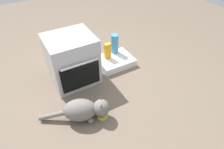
{
  "coord_description": "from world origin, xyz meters",
  "views": [
    {
      "loc": [
        -0.64,
        -1.53,
        1.79
      ],
      "look_at": [
        0.26,
        0.04,
        0.25
      ],
      "focal_mm": 31.01,
      "sensor_mm": 36.0,
      "label": 1
    }
  ],
  "objects": [
    {
      "name": "ground",
      "position": [
        0.0,
        0.0,
        0.0
      ],
      "size": [
        8.0,
        8.0,
        0.0
      ],
      "primitive_type": "plane",
      "color": "#6B5B4C"
    },
    {
      "name": "pantry_cabinet",
      "position": [
        0.57,
        0.5,
        0.05
      ],
      "size": [
        0.51,
        0.41,
        0.1
      ],
      "primitive_type": "cube",
      "color": "white",
      "rests_on": "ground"
    },
    {
      "name": "oven",
      "position": [
        -0.09,
        0.48,
        0.33
      ],
      "size": [
        0.58,
        0.58,
        0.65
      ],
      "color": "#B7BABF",
      "rests_on": "ground"
    },
    {
      "name": "juice_carton",
      "position": [
        0.48,
        0.56,
        0.22
      ],
      "size": [
        0.09,
        0.06,
        0.24
      ],
      "primitive_type": "cube",
      "color": "orange",
      "rests_on": "pantry_cabinet"
    },
    {
      "name": "water_bottle",
      "position": [
        0.64,
        0.64,
        0.25
      ],
      "size": [
        0.11,
        0.11,
        0.3
      ],
      "primitive_type": "cylinder",
      "color": "#388CD1",
      "rests_on": "pantry_cabinet"
    },
    {
      "name": "food_bowl",
      "position": [
        -0.06,
        -0.29,
        0.03
      ],
      "size": [
        0.13,
        0.13,
        0.07
      ],
      "color": "#D1D14C",
      "rests_on": "ground"
    },
    {
      "name": "cat",
      "position": [
        -0.23,
        -0.21,
        0.14
      ],
      "size": [
        0.73,
        0.41,
        0.27
      ],
      "rotation": [
        0.0,
        0.0,
        -0.44
      ],
      "color": "slate",
      "rests_on": "ground"
    }
  ]
}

